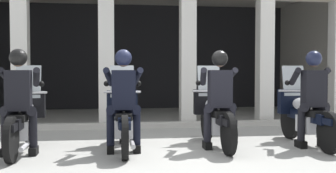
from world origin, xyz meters
TOP-DOWN VIEW (x-y plane):
  - ground_plane at (0.00, 3.00)m, footprint 80.00×80.00m
  - station_building at (-0.12, 5.51)m, footprint 10.46×4.75m
  - kerb_strip at (-0.12, 2.63)m, footprint 9.96×0.24m
  - motorcycle_far_left at (-2.31, 0.28)m, footprint 0.62×2.04m
  - police_officer_far_left at (-2.31, -0.01)m, footprint 0.63×0.61m
  - motorcycle_center_left at (-0.77, 0.26)m, footprint 0.62×2.04m
  - police_officer_center_left at (-0.77, -0.02)m, footprint 0.63×0.61m
  - motorcycle_center_right at (0.77, 0.38)m, footprint 0.62×2.04m
  - police_officer_center_right at (0.77, 0.10)m, footprint 0.63×0.61m
  - motorcycle_far_right at (2.31, 0.27)m, footprint 0.62×2.04m
  - police_officer_far_right at (2.31, -0.01)m, footprint 0.63×0.61m

SIDE VIEW (x-z plane):
  - ground_plane at x=0.00m, z-range 0.00..0.00m
  - kerb_strip at x=-0.12m, z-range 0.00..0.12m
  - motorcycle_far_left at x=-2.31m, z-range -0.17..1.17m
  - motorcycle_center_left at x=-0.77m, z-range -0.17..1.17m
  - motorcycle_center_right at x=0.77m, z-range -0.17..1.17m
  - motorcycle_far_right at x=2.31m, z-range -0.17..1.17m
  - police_officer_far_left at x=-2.31m, z-range 0.15..1.73m
  - police_officer_center_left at x=-0.77m, z-range 0.15..1.73m
  - police_officer_center_right at x=0.77m, z-range 0.15..1.73m
  - police_officer_far_right at x=2.31m, z-range 0.15..1.73m
  - station_building at x=-0.12m, z-range 0.45..3.99m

